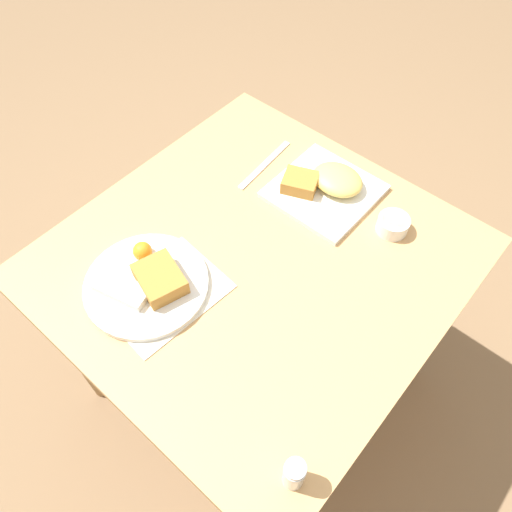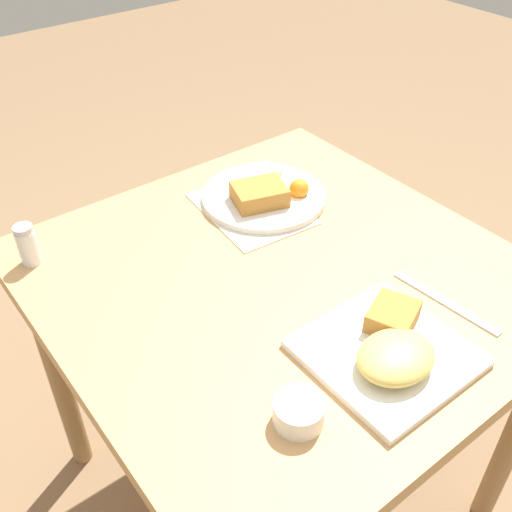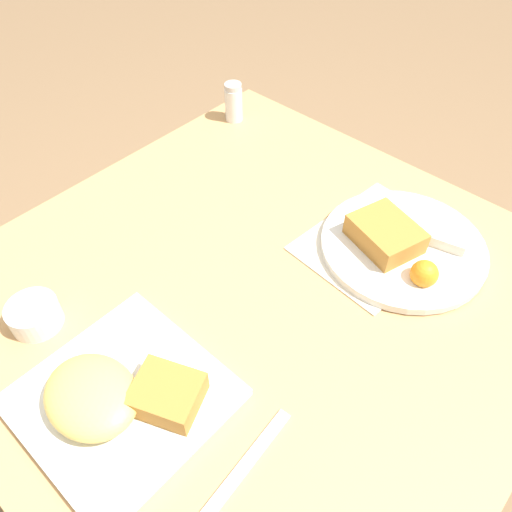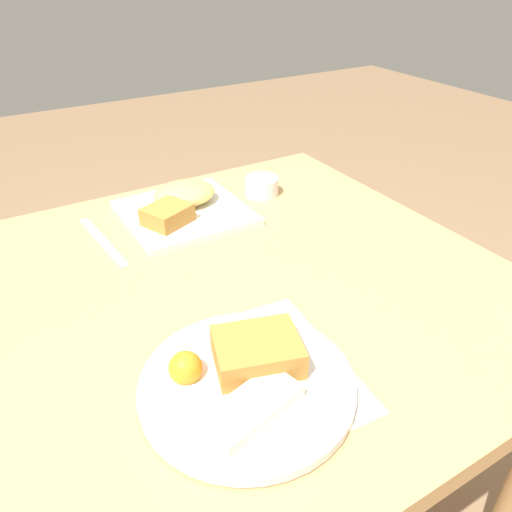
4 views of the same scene
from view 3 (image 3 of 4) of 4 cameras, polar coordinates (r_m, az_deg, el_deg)
ground_plane at (r=1.44m, az=0.11°, el=-22.06°), size 8.00×8.00×0.00m
dining_table at (r=0.87m, az=0.17°, el=-7.20°), size 0.86×0.89×0.73m
menu_card at (r=0.89m, az=13.52°, el=1.62°), size 0.22×0.27×0.00m
plate_square_near at (r=0.70m, az=-15.55°, el=-15.28°), size 0.24×0.24×0.06m
plate_oval_far at (r=0.87m, az=16.36°, el=1.37°), size 0.28×0.28×0.05m
sauce_ramekin at (r=0.81m, az=-24.01°, el=-6.13°), size 0.08×0.08×0.04m
salt_shaker at (r=1.15m, az=-2.57°, el=16.93°), size 0.04×0.04×0.09m
butter_knife at (r=0.65m, az=-2.70°, el=-24.38°), size 0.03×0.22×0.00m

